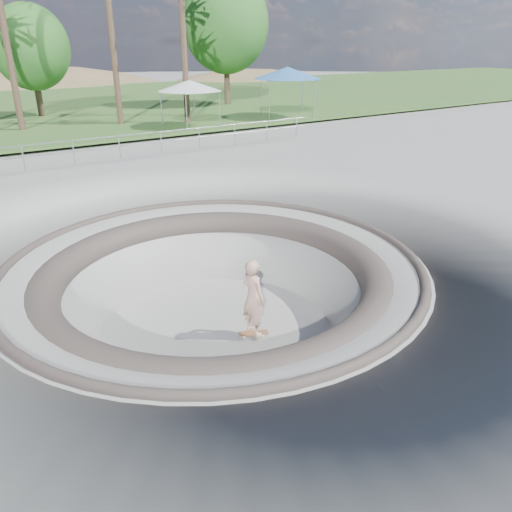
% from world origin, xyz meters
% --- Properties ---
extents(ground, '(180.00, 180.00, 0.00)m').
position_xyz_m(ground, '(0.00, 0.00, 0.00)').
color(ground, gray).
rests_on(ground, ground).
extents(skate_bowl, '(14.00, 14.00, 4.10)m').
position_xyz_m(skate_bowl, '(0.00, 0.00, -1.83)').
color(skate_bowl, gray).
rests_on(skate_bowl, ground).
extents(distant_hills, '(103.20, 45.00, 28.60)m').
position_xyz_m(distant_hills, '(3.78, 57.17, -7.02)').
color(distant_hills, brown).
rests_on(distant_hills, ground).
extents(safety_railing, '(25.00, 0.06, 1.03)m').
position_xyz_m(safety_railing, '(0.00, 12.00, 0.69)').
color(safety_railing, '#989CA0').
rests_on(safety_railing, ground).
extents(skateboard, '(0.77, 0.50, 0.08)m').
position_xyz_m(skateboard, '(0.65, -0.79, -1.84)').
color(skateboard, brown).
rests_on(skateboard, ground).
extents(skater, '(0.56, 0.78, 2.01)m').
position_xyz_m(skater, '(0.65, -0.79, -0.82)').
color(skater, '#D2A188').
rests_on(skater, skateboard).
extents(canopy_white, '(5.15, 5.15, 2.65)m').
position_xyz_m(canopy_white, '(8.61, 18.00, 2.59)').
color(canopy_white, '#989CA0').
rests_on(canopy_white, ground).
extents(canopy_blue, '(5.79, 5.79, 3.19)m').
position_xyz_m(canopy_blue, '(15.84, 18.00, 3.08)').
color(canopy_blue, '#989CA0').
rests_on(canopy_blue, ground).
extents(bushy_tree_mid, '(4.98, 4.53, 7.18)m').
position_xyz_m(bushy_tree_mid, '(2.10, 27.77, 4.62)').
color(bushy_tree_mid, brown).
rests_on(bushy_tree_mid, ground).
extents(bushy_tree_right, '(6.82, 6.20, 9.84)m').
position_xyz_m(bushy_tree_right, '(16.30, 26.59, 6.28)').
color(bushy_tree_right, brown).
rests_on(bushy_tree_right, ground).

